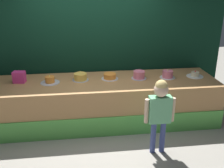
% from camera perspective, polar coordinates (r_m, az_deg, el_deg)
% --- Properties ---
extents(ground_plane, '(12.00, 12.00, 0.00)m').
position_cam_1_polar(ground_plane, '(4.60, -2.83, -11.10)').
color(ground_plane, gray).
extents(stage_platform, '(4.35, 1.10, 0.79)m').
position_cam_1_polar(stage_platform, '(4.88, -3.41, -3.82)').
color(stage_platform, '#B27F4C').
rests_on(stage_platform, ground_plane).
extents(curtain_backdrop, '(5.15, 0.08, 2.62)m').
position_cam_1_polar(curtain_backdrop, '(5.20, -4.13, 8.40)').
color(curtain_backdrop, black).
rests_on(curtain_backdrop, ground_plane).
extents(child_figure, '(0.45, 0.21, 1.17)m').
position_cam_1_polar(child_figure, '(3.91, 10.19, -4.88)').
color(child_figure, '#3F4C8C').
rests_on(child_figure, ground_plane).
extents(pink_box, '(0.22, 0.17, 0.20)m').
position_cam_1_polar(pink_box, '(4.91, -19.19, 1.41)').
color(pink_box, '#E1368A').
rests_on(pink_box, stage_platform).
extents(cake_far_left, '(0.33, 0.33, 0.15)m').
position_cam_1_polar(cake_far_left, '(4.76, -13.11, 0.78)').
color(cake_far_left, silver).
rests_on(cake_far_left, stage_platform).
extents(cake_left, '(0.29, 0.29, 0.18)m').
position_cam_1_polar(cake_left, '(4.79, -6.76, 1.50)').
color(cake_left, silver).
rests_on(cake_left, stage_platform).
extents(cake_center_left, '(0.31, 0.31, 0.10)m').
position_cam_1_polar(cake_center_left, '(4.83, -0.47, 1.63)').
color(cake_center_left, silver).
rests_on(cake_center_left, stage_platform).
extents(cake_center_right, '(0.27, 0.27, 0.14)m').
position_cam_1_polar(cake_center_right, '(4.86, 5.79, 1.93)').
color(cake_center_right, silver).
rests_on(cake_center_right, stage_platform).
extents(cake_right, '(0.28, 0.28, 0.18)m').
position_cam_1_polar(cake_right, '(4.98, 11.78, 1.99)').
color(cake_right, white).
rests_on(cake_right, stage_platform).
extents(cake_far_right, '(0.31, 0.31, 0.11)m').
position_cam_1_polar(cake_far_right, '(5.19, 17.29, 1.90)').
color(cake_far_right, white).
rests_on(cake_far_right, stage_platform).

